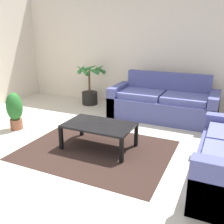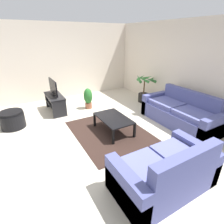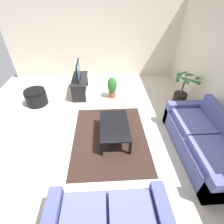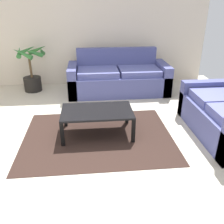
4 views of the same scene
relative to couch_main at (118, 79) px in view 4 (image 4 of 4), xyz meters
The scene contains 6 objects.
ground_plane 2.46m from the couch_main, 110.76° to the right, with size 6.60×6.60×0.00m, color beige.
wall_back 1.54m from the couch_main, 140.41° to the left, with size 6.00×0.06×2.70m, color beige.
couch_main is the anchor object (origin of this frame).
coffee_table 1.87m from the couch_main, 106.62° to the right, with size 1.05×0.64×0.39m.
area_rug 1.99m from the couch_main, 105.78° to the right, with size 2.20×1.70×0.01m, color black.
potted_palm 1.88m from the couch_main, behind, with size 0.70×0.75×1.01m.
Camera 4 is at (0.23, -2.80, 1.90)m, focal length 39.37 mm.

